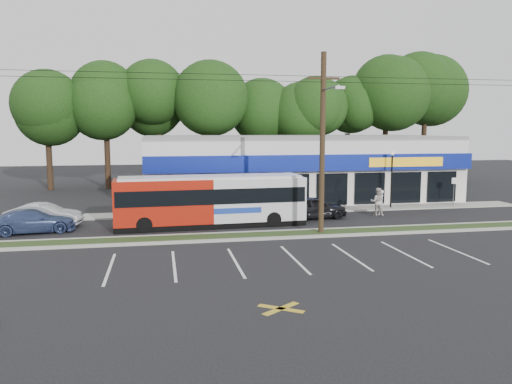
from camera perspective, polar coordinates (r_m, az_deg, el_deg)
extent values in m
plane|color=black|center=(26.64, 1.93, -5.52)|extent=(120.00, 120.00, 0.00)
cube|color=#233516|center=(27.58, 1.47, -4.95)|extent=(40.00, 1.60, 0.12)
cube|color=#9E9E93|center=(26.77, 1.86, -5.31)|extent=(40.00, 0.25, 0.14)
cube|color=#9E9E93|center=(28.39, 1.10, -4.58)|extent=(40.00, 0.25, 0.14)
cube|color=#9E9E93|center=(36.46, 6.47, -2.02)|extent=(32.00, 2.20, 0.10)
cube|color=silver|center=(42.98, 4.37, 2.69)|extent=(25.00, 12.00, 5.00)
cube|color=navy|center=(36.94, 6.94, 3.32)|extent=(25.00, 0.50, 1.20)
cube|color=black|center=(37.30, 6.80, 0.27)|extent=(24.00, 0.12, 2.40)
cube|color=yellow|center=(39.40, 16.82, 3.31)|extent=(6.00, 0.06, 0.70)
cube|color=gray|center=(42.85, 4.41, 6.22)|extent=(25.00, 12.00, 0.30)
cylinder|color=black|center=(27.77, 7.59, 5.35)|extent=(0.30, 0.30, 10.00)
cube|color=black|center=(27.90, 7.71, 12.76)|extent=(1.80, 0.12, 0.12)
cylinder|color=#59595E|center=(26.71, 8.53, 11.71)|extent=(0.10, 2.40, 0.10)
cube|color=#59595E|center=(25.48, 9.51, 11.68)|extent=(0.50, 0.25, 0.15)
cylinder|color=black|center=(27.11, 1.53, 13.20)|extent=(50.00, 0.02, 0.02)
cylinder|color=black|center=(27.08, 1.53, 12.57)|extent=(50.00, 0.02, 0.02)
cylinder|color=black|center=(38.23, 15.22, 1.15)|extent=(0.12, 0.12, 4.00)
sphere|color=silver|center=(38.08, 15.32, 4.29)|extent=(0.30, 0.30, 0.30)
cylinder|color=#59595E|center=(40.61, 21.65, -0.05)|extent=(0.06, 0.06, 2.20)
cube|color=white|center=(40.47, 21.75, 1.21)|extent=(0.45, 0.04, 0.45)
cylinder|color=black|center=(52.43, -22.14, 3.38)|extent=(0.56, 0.56, 5.72)
sphere|color=black|center=(52.41, -22.44, 9.49)|extent=(6.76, 6.76, 6.76)
cylinder|color=black|center=(51.69, -16.69, 3.56)|extent=(0.56, 0.56, 5.72)
sphere|color=black|center=(51.66, -16.92, 9.76)|extent=(6.76, 6.76, 6.76)
cylinder|color=black|center=(51.42, -11.13, 3.71)|extent=(0.56, 0.56, 5.72)
sphere|color=black|center=(51.40, -11.29, 9.95)|extent=(6.76, 6.76, 6.76)
cylinder|color=black|center=(51.64, -5.57, 3.83)|extent=(0.56, 0.56, 5.72)
sphere|color=black|center=(51.62, -5.64, 10.04)|extent=(6.76, 6.76, 6.76)
cylinder|color=black|center=(52.35, -0.10, 3.91)|extent=(0.56, 0.56, 5.72)
sphere|color=black|center=(52.32, -0.10, 10.03)|extent=(6.76, 6.76, 6.76)
cylinder|color=black|center=(53.51, 5.18, 3.95)|extent=(0.56, 0.56, 5.72)
sphere|color=black|center=(53.48, 5.25, 9.94)|extent=(6.76, 6.76, 6.76)
cylinder|color=black|center=(55.10, 10.20, 3.96)|extent=(0.56, 0.56, 5.72)
sphere|color=black|center=(55.08, 10.33, 9.78)|extent=(6.76, 6.76, 6.76)
cylinder|color=black|center=(57.08, 14.90, 3.94)|extent=(0.56, 0.56, 5.72)
sphere|color=black|center=(57.06, 15.08, 9.55)|extent=(6.76, 6.76, 6.76)
cylinder|color=black|center=(59.43, 19.26, 3.90)|extent=(0.56, 0.56, 5.72)
sphere|color=black|center=(59.41, 19.48, 9.29)|extent=(6.76, 6.76, 6.76)
cube|color=#A31A0C|center=(30.01, -10.56, -1.02)|extent=(5.79, 2.62, 2.61)
cube|color=silver|center=(30.81, 0.07, -0.69)|extent=(5.79, 2.62, 2.61)
cube|color=black|center=(30.51, -5.14, -3.55)|extent=(11.48, 2.82, 0.33)
cube|color=black|center=(30.24, -5.18, -0.28)|extent=(11.26, 2.92, 0.90)
cube|color=black|center=(31.57, 5.16, -0.22)|extent=(0.15, 2.02, 1.33)
cube|color=#193899|center=(29.43, -2.08, -2.14)|extent=(2.85, 0.15, 0.33)
cube|color=silver|center=(30.12, -5.20, 1.70)|extent=(10.90, 2.61, 0.17)
cylinder|color=black|center=(29.12, -12.64, -3.68)|extent=(0.92, 0.31, 0.91)
cylinder|color=black|center=(31.22, -12.70, -2.96)|extent=(0.92, 0.31, 0.91)
cylinder|color=black|center=(30.17, 2.02, -3.13)|extent=(0.92, 0.31, 0.91)
cylinder|color=black|center=(32.20, 1.01, -2.47)|extent=(0.92, 0.31, 0.91)
imported|color=black|center=(32.96, 6.52, -1.76)|extent=(4.67, 2.39, 1.52)
imported|color=#A0A4A7|center=(32.64, -23.05, -2.47)|extent=(4.48, 2.10, 1.42)
imported|color=navy|center=(31.11, -24.17, -3.05)|extent=(4.88, 2.65, 1.34)
imported|color=beige|center=(35.26, 14.03, -1.16)|extent=(0.76, 0.70, 1.74)
imported|color=beige|center=(34.85, 13.71, -1.10)|extent=(1.13, 1.00, 1.92)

